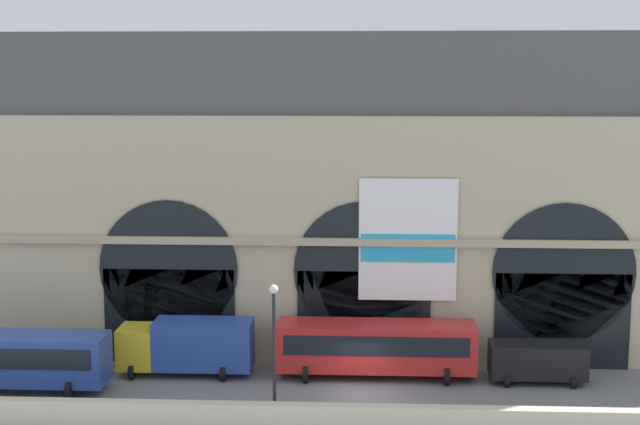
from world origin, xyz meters
TOP-DOWN VIEW (x-y plane):
  - ground_plane at (0.00, 0.00)m, footprint 200.00×200.00m
  - quay_parapet_wall at (0.00, -4.99)m, footprint 90.00×0.70m
  - station_building at (0.03, 7.50)m, footprint 47.57×5.37m
  - bus_west at (-19.12, -0.32)m, footprint 11.00×3.25m
  - box_truck_midwest at (-9.87, 2.81)m, footprint 7.50×2.91m
  - bus_center at (0.69, 2.85)m, footprint 11.00×3.25m
  - van_mideast at (9.54, 2.45)m, footprint 5.20×2.48m
  - street_lamp_quayside at (-4.27, -4.19)m, footprint 0.44×0.44m

SIDE VIEW (x-z plane):
  - ground_plane at x=0.00m, z-range 0.00..0.00m
  - quay_parapet_wall at x=0.00m, z-range 0.00..1.28m
  - van_mideast at x=9.54m, z-range 0.15..2.35m
  - box_truck_midwest at x=-9.87m, z-range 0.14..3.26m
  - bus_west at x=-19.12m, z-range 0.23..3.33m
  - bus_center at x=0.69m, z-range 0.23..3.33m
  - street_lamp_quayside at x=-4.27m, z-range 0.96..7.86m
  - station_building at x=0.03m, z-range -0.30..18.85m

